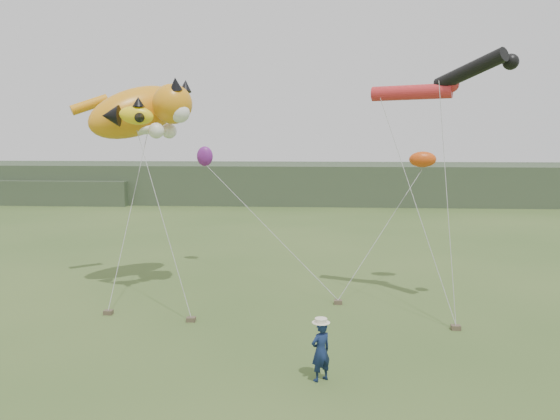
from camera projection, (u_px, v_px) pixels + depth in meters
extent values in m
plane|color=#385123|center=(259.00, 380.00, 15.32)|extent=(120.00, 120.00, 0.00)
cube|color=#2D3D28|center=(303.00, 182.00, 59.57)|extent=(90.00, 12.00, 4.00)
cube|color=#2D3D28|center=(24.00, 190.00, 58.76)|extent=(25.00, 8.00, 2.50)
imported|color=#122046|center=(321.00, 351.00, 15.19)|extent=(0.75, 0.70, 1.72)
cube|color=brown|center=(108.00, 312.00, 21.03)|extent=(0.32, 0.26, 0.17)
cube|color=brown|center=(191.00, 319.00, 20.22)|extent=(0.32, 0.26, 0.17)
cube|color=brown|center=(456.00, 327.00, 19.36)|extent=(0.32, 0.26, 0.17)
cube|color=brown|center=(338.00, 302.00, 22.36)|extent=(0.32, 0.26, 0.17)
ellipsoid|color=orange|center=(137.00, 112.00, 23.97)|extent=(4.99, 4.79, 3.30)
sphere|color=orange|center=(172.00, 104.00, 22.88)|extent=(1.67, 1.67, 1.67)
cone|color=black|center=(176.00, 84.00, 22.30)|extent=(0.52, 0.64, 0.63)
cone|color=black|center=(185.00, 86.00, 23.21)|extent=(0.52, 0.60, 0.59)
sphere|color=white|center=(180.00, 113.00, 22.63)|extent=(0.84, 0.84, 0.84)
ellipsoid|color=white|center=(139.00, 129.00, 23.77)|extent=(1.64, 0.82, 0.51)
sphere|color=white|center=(156.00, 131.00, 22.51)|extent=(0.65, 0.65, 0.65)
sphere|color=white|center=(169.00, 131.00, 23.79)|extent=(0.65, 0.65, 0.65)
cylinder|color=orange|center=(90.00, 105.00, 24.82)|extent=(1.73, 1.27, 1.01)
ellipsoid|color=yellow|center=(136.00, 115.00, 21.73)|extent=(1.49, 0.75, 0.86)
cone|color=black|center=(111.00, 116.00, 22.09)|extent=(0.78, 0.95, 0.88)
cone|color=black|center=(138.00, 102.00, 21.65)|extent=(0.49, 0.49, 0.39)
cone|color=black|center=(140.00, 117.00, 21.24)|extent=(0.52, 0.55, 0.39)
cone|color=black|center=(147.00, 118.00, 22.20)|extent=(0.52, 0.55, 0.39)
cylinder|color=black|center=(469.00, 70.00, 20.23)|extent=(2.31, 2.62, 1.37)
sphere|color=black|center=(511.00, 62.00, 19.64)|extent=(0.58, 0.58, 0.58)
cylinder|color=red|center=(411.00, 92.00, 21.76)|extent=(3.16, 1.72, 0.61)
sphere|color=red|center=(451.00, 84.00, 21.12)|extent=(0.63, 0.63, 0.63)
ellipsoid|color=#CF460F|center=(423.00, 159.00, 24.33)|extent=(1.21, 0.70, 0.70)
ellipsoid|color=#701E7D|center=(205.00, 156.00, 28.11)|extent=(0.84, 0.56, 1.02)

